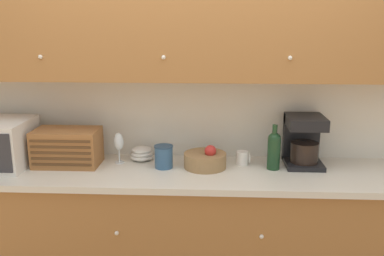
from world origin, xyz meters
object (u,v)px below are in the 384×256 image
wine_glass (119,143)px  wine_bottle (274,149)px  bread_box (67,147)px  fruit_basket (205,160)px  bowl_stack_on_counter (142,154)px  coffee_maker (303,140)px  storage_canister (164,157)px  mug (243,158)px

wine_glass → wine_bottle: 1.02m
bread_box → fruit_basket: (0.91, -0.01, -0.07)m
bowl_stack_on_counter → fruit_basket: 0.46m
wine_glass → fruit_basket: 0.59m
coffee_maker → storage_canister: bearing=-172.5°
coffee_maker → wine_glass: bearing=-178.2°
storage_canister → bread_box: bearing=177.6°
bowl_stack_on_counter → fruit_basket: fruit_basket is taller
bread_box → wine_glass: size_ratio=2.02×
wine_glass → coffee_maker: size_ratio=0.62×
mug → wine_bottle: 0.22m
bread_box → mug: 1.16m
bread_box → wine_bottle: 1.35m
bread_box → bowl_stack_on_counter: 0.49m
wine_glass → coffee_maker: bearing=1.8°
bread_box → bowl_stack_on_counter: size_ratio=2.66×
bowl_stack_on_counter → mug: 0.69m
bread_box → storage_canister: (0.64, -0.03, -0.05)m
bread_box → mug: bearing=3.0°
wine_bottle → coffee_maker: coffee_maker is taller
wine_bottle → storage_canister: bearing=-178.9°
fruit_basket → wine_bottle: (0.44, -0.01, 0.08)m
fruit_basket → wine_bottle: size_ratio=0.94×
bread_box → bowl_stack_on_counter: (0.47, 0.12, -0.07)m
storage_canister → wine_bottle: wine_bottle is taller
bread_box → storage_canister: size_ratio=2.83×
bread_box → coffee_maker: 1.56m
bread_box → wine_bottle: (1.35, -0.01, 0.01)m
bowl_stack_on_counter → mug: bearing=-5.2°
mug → bread_box: bearing=-177.0°
wine_glass → storage_canister: (0.31, -0.08, -0.07)m
wine_glass → fruit_basket: bearing=-6.2°
mug → coffee_maker: size_ratio=0.28×
mug → wine_glass: bearing=-179.5°
wine_glass → mug: wine_glass is taller
coffee_maker → bread_box: bearing=-176.5°
mug → coffee_maker: bearing=4.7°
bowl_stack_on_counter → storage_canister: storage_canister is taller
bread_box → coffee_maker: coffee_maker is taller
wine_glass → mug: 0.83m
wine_glass → bowl_stack_on_counter: 0.18m
bowl_stack_on_counter → storage_canister: size_ratio=1.06×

